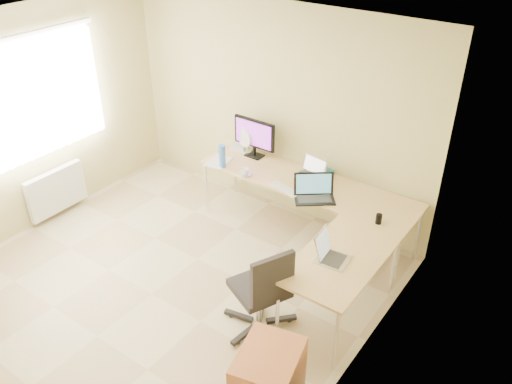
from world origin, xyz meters
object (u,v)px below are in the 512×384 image
Objects in this scene: keyboard at (285,189)px; desk_return at (338,287)px; mug at (245,172)px; desk_fan at (247,141)px; laptop_return at (334,250)px; office_chair at (259,286)px; monitor at (254,138)px; laptop_center at (311,168)px; water_bottle at (222,156)px; desk_main at (305,208)px; laptop_black at (315,189)px.

desk_return is at bearing -18.58° from keyboard.
desk_fan reaches higher than mug.
office_chair reaches higher than laptop_return.
monitor reaches higher than keyboard.
laptop_center is 1.72m from office_chair.
mug is at bearing -40.49° from desk_fan.
desk_return is at bearing -32.11° from monitor.
water_bottle is at bearing 61.45° from laptop_return.
desk_main is 0.83m from mug.
office_chair reaches higher than mug.
desk_fan is 0.92× the size of laptop_return.
water_bottle reaches higher than laptop_center.
office_chair is at bearing 127.84° from laptop_return.
monitor reaches higher than office_chair.
keyboard is 1.19× the size of laptop_return.
laptop_center is (0.01, 0.06, 0.52)m from desk_main.
desk_fan reaches higher than keyboard.
laptop_center is 1.02m from desk_fan.
water_bottle reaches higher than desk_return.
mug is 1.78m from laptop_return.
keyboard is at bearing 0.00° from mug.
mug is (-0.93, -0.02, -0.09)m from laptop_black.
water_bottle is (-0.35, 0.02, 0.10)m from mug.
water_bottle is (-1.02, -0.34, -0.02)m from laptop_center.
monitor reaches higher than laptop_return.
laptop_center is at bearing 132.33° from desk_return.
water_bottle is 0.29× the size of office_chair.
laptop_center reaches higher than laptop_return.
laptop_center is at bearing 7.54° from desk_fan.
mug is (-0.68, -0.35, -0.11)m from laptop_center.
desk_return is at bearing -23.23° from mug.
monitor is 1.45× the size of keyboard.
office_chair is at bearing -52.15° from keyboard.
desk_fan reaches higher than water_bottle.
desk_fan is at bearing 121.04° from laptop_black.
water_bottle is 0.48m from desk_fan.
laptop_return is 0.76m from office_chair.
desk_main is at bearing -94.43° from laptop_center.
laptop_return is at bearing -34.66° from monitor.
water_bottle reaches higher than laptop_return.
keyboard is at bearing 146.79° from desk_return.
desk_main is 9.21× the size of water_bottle.
office_chair is at bearing -48.77° from mug.
desk_return is (0.98, -1.00, 0.00)m from desk_main.
monitor is (-0.86, 0.17, 0.61)m from desk_main.
laptop_return is at bearing -115.63° from desk_return.
mug is 0.32× the size of desk_fan.
laptop_return is (1.59, -0.79, 0.07)m from mug.
mug reaches higher than keyboard.
monitor is 1.72× the size of laptop_return.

